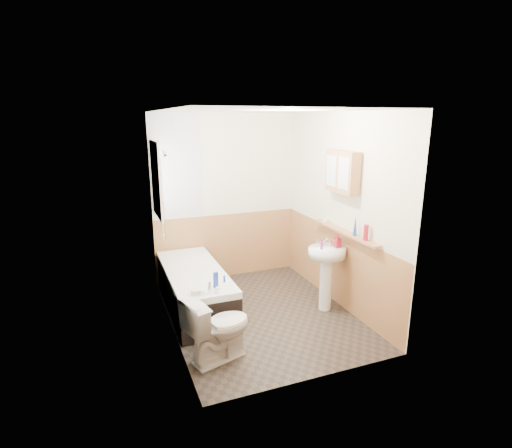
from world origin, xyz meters
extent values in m
plane|color=black|center=(0.00, 0.00, 0.00)|extent=(2.80, 2.80, 0.00)
plane|color=white|center=(0.00, 0.00, 2.50)|extent=(2.80, 2.80, 0.00)
cube|color=#EEE5C5|center=(0.00, 1.41, 1.25)|extent=(2.20, 0.02, 2.50)
cube|color=#EEE5C5|center=(0.00, -1.41, 1.25)|extent=(2.20, 0.02, 2.50)
cube|color=#EEE5C5|center=(-1.11, 0.00, 1.25)|extent=(0.02, 2.80, 2.50)
cube|color=#EEE5C5|center=(1.11, 0.00, 1.25)|extent=(0.02, 2.80, 2.50)
cube|color=#B57C4A|center=(1.09, 0.00, 0.50)|extent=(0.01, 2.80, 1.00)
cube|color=#B57C4A|center=(0.00, -1.39, 0.50)|extent=(2.20, 0.01, 1.00)
cube|color=#B57C4A|center=(0.00, 1.39, 0.50)|extent=(2.20, 0.01, 1.00)
cube|color=white|center=(-1.09, 0.00, 1.25)|extent=(0.01, 2.80, 2.50)
cube|color=white|center=(-0.73, 1.39, 1.75)|extent=(0.75, 0.01, 1.50)
cube|color=white|center=(-1.07, 0.95, 1.65)|extent=(0.03, 0.79, 0.99)
cube|color=white|center=(-1.05, 0.95, 1.65)|extent=(0.01, 0.70, 0.90)
cube|color=white|center=(-1.05, 0.95, 1.65)|extent=(0.01, 0.04, 0.90)
cube|color=black|center=(-0.73, 0.48, 0.23)|extent=(0.70, 1.77, 0.45)
cube|color=white|center=(-0.73, 0.48, 0.49)|extent=(0.70, 1.77, 0.08)
cube|color=white|center=(-0.73, 0.48, 0.48)|extent=(0.56, 1.63, 0.04)
cylinder|color=silver|center=(-0.73, -0.31, 0.60)|extent=(0.04, 0.04, 0.14)
sphere|color=silver|center=(-0.82, -0.31, 0.57)|extent=(0.06, 0.06, 0.06)
sphere|color=silver|center=(-0.64, -0.31, 0.57)|extent=(0.06, 0.06, 0.06)
cylinder|color=silver|center=(-1.05, 0.65, 1.57)|extent=(0.02, 0.02, 1.30)
cylinder|color=silver|center=(-1.05, 0.65, 0.98)|extent=(0.05, 0.05, 0.02)
cylinder|color=silver|center=(-1.05, 0.65, 2.17)|extent=(0.05, 0.05, 0.02)
cylinder|color=silver|center=(-1.00, 0.65, 2.00)|extent=(0.07, 0.09, 0.09)
imported|color=white|center=(-0.76, -0.75, 0.35)|extent=(0.80, 0.60, 0.69)
cylinder|color=white|center=(0.84, -0.17, 0.34)|extent=(0.16, 0.16, 0.68)
ellipsoid|color=white|center=(0.84, -0.17, 0.78)|extent=(0.49, 0.40, 0.13)
cylinder|color=silver|center=(0.74, -0.08, 0.88)|extent=(0.03, 0.03, 0.08)
cylinder|color=silver|center=(0.94, -0.08, 0.88)|extent=(0.03, 0.03, 0.08)
cylinder|color=silver|center=(0.84, -0.09, 0.91)|extent=(0.02, 0.11, 0.09)
cube|color=#B57C4A|center=(1.04, -0.24, 1.04)|extent=(0.10, 1.32, 0.03)
cube|color=#B57C4A|center=(1.02, -0.14, 1.78)|extent=(0.14, 0.56, 0.51)
cube|color=silver|center=(0.95, -0.28, 1.78)|extent=(0.01, 0.22, 0.38)
cube|color=silver|center=(0.95, -0.01, 1.78)|extent=(0.01, 0.22, 0.38)
cylinder|color=maroon|center=(1.04, -0.65, 1.15)|extent=(0.08, 0.08, 0.19)
cone|color=#19339E|center=(1.04, -0.44, 1.18)|extent=(0.05, 0.05, 0.25)
cylinder|color=silver|center=(1.04, 0.25, 1.07)|extent=(0.07, 0.07, 0.04)
imported|color=maroon|center=(0.95, -0.22, 0.89)|extent=(0.08, 0.18, 0.08)
cylinder|color=purple|center=(0.74, -0.20, 0.89)|extent=(0.04, 0.04, 0.10)
cube|color=#19339E|center=(-0.62, -0.17, 0.63)|extent=(0.06, 0.05, 0.18)
cylinder|color=silver|center=(-0.89, -0.28, 0.56)|extent=(0.10, 0.10, 0.06)
cylinder|color=#19339E|center=(-0.48, -0.06, 0.57)|extent=(0.03, 0.03, 0.08)
camera|label=1|loc=(-1.73, -4.29, 2.41)|focal=28.00mm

